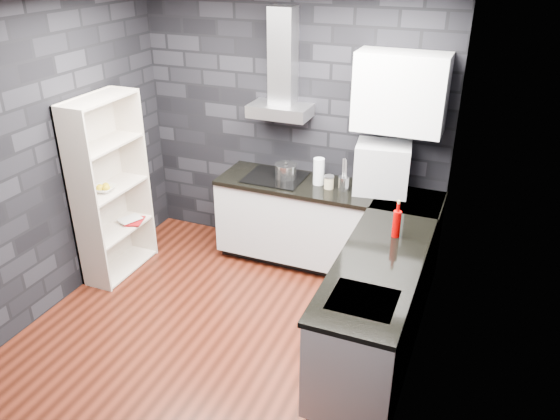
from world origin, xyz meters
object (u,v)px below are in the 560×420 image
Objects in this scene: storage_jar at (329,183)px; bookshelf at (110,189)px; pot at (286,172)px; red_bottle at (397,224)px; fruit_bowl at (104,189)px; utensil_crock at (344,183)px; glass_vase at (319,171)px; appliance_garage at (382,169)px.

storage_jar is 2.11m from bookshelf.
pot is 0.12× the size of bookshelf.
bookshelf is at bearing -177.87° from red_bottle.
bookshelf is at bearing -149.28° from pot.
utensil_crock is at bearing 23.74° from fruit_bowl.
storage_jar is 0.06× the size of bookshelf.
red_bottle is at bearing -40.05° from glass_vase.
pot is 0.44× the size of appliance_garage.
pot is at bearing 148.48° from red_bottle.
fruit_bowl is at bearing -156.26° from utensil_crock.
pot is 0.62m from utensil_crock.
appliance_garage reaches higher than fruit_bowl.
appliance_garage is at bearing 3.78° from pot.
pot is at bearing 24.14° from bookshelf.
pot is 0.96× the size of red_bottle.
bookshelf is at bearing -154.38° from glass_vase.
storage_jar is at bearing 24.89° from fruit_bowl.
fruit_bowl is at bearing -152.13° from glass_vase.
storage_jar is at bearing 138.06° from red_bottle.
glass_vase reaches higher than utensil_crock.
storage_jar is at bearing -173.89° from utensil_crock.
fruit_bowl is (-2.74, -0.19, -0.08)m from red_bottle.
glass_vase is (0.35, -0.00, 0.06)m from pot.
pot is 0.82× the size of glass_vase.
fruit_bowl is (-1.48, -0.97, -0.04)m from pot.
fruit_bowl is (0.00, -0.09, 0.04)m from bookshelf.
glass_vase is at bearing -0.59° from pot.
pot is at bearing 175.30° from appliance_garage.
glass_vase is at bearing 19.04° from bookshelf.
utensil_crock is at bearing -170.14° from appliance_garage.
red_bottle is at bearing 4.01° from fruit_bowl.
glass_vase reaches higher than fruit_bowl.
utensil_crock reaches higher than storage_jar.
pot reaches higher than storage_jar.
pot reaches higher than fruit_bowl.
glass_vase is 1.20m from red_bottle.
appliance_garage reaches higher than glass_vase.
fruit_bowl is (-1.95, -0.90, -0.02)m from storage_jar.
red_bottle reaches higher than storage_jar.
bookshelf reaches higher than fruit_bowl.
red_bottle is at bearing -4.45° from bookshelf.
utensil_crock is at bearing 131.84° from red_bottle.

